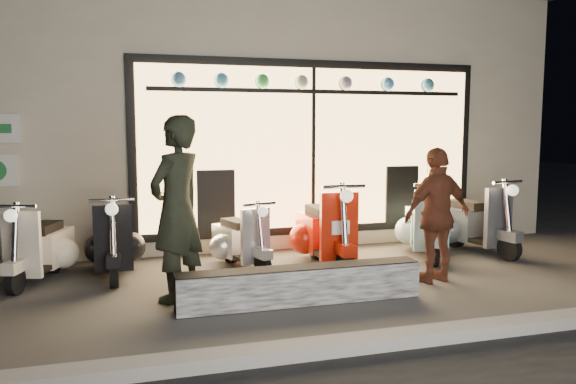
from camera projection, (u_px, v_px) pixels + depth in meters
name	position (u px, v px, depth m)	size (l,w,h in m)	color
ground	(301.00, 285.00, 6.65)	(40.00, 40.00, 0.00)	#383533
kerb	(372.00, 342.00, 4.74)	(40.00, 0.25, 0.12)	slate
shop_building	(226.00, 115.00, 11.17)	(10.20, 6.23, 4.20)	beige
graffiti_barrier	(301.00, 285.00, 5.95)	(2.63, 0.28, 0.40)	black
scooter_silver	(238.00, 240.00, 7.55)	(0.64, 1.25, 0.89)	black
scooter_red	(323.00, 231.00, 7.69)	(0.50, 1.54, 1.11)	black
scooter_black	(115.00, 242.00, 7.21)	(0.45, 1.39, 1.00)	black
scooter_cream	(43.00, 247.00, 6.93)	(0.71, 1.36, 0.97)	black
scooter_blue	(425.00, 225.00, 8.29)	(0.82, 1.48, 1.07)	black
scooter_grey	(469.00, 222.00, 8.52)	(0.67, 1.52, 1.08)	black
man	(177.00, 209.00, 6.01)	(0.73, 0.48, 2.00)	black
woman	(437.00, 215.00, 6.73)	(0.96, 0.40, 1.63)	brown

